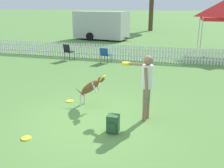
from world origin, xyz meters
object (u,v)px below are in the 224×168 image
(frisbee_near_dog, at_px, (70,101))
(equipment_trailer, at_px, (101,25))
(leaping_dog, at_px, (91,87))
(folding_chair_blue_left, at_px, (105,54))
(handler_person, at_px, (146,80))
(frisbee_near_handler, at_px, (26,138))
(folding_chair_center, at_px, (68,51))
(backpack_on_grass, at_px, (113,124))

(frisbee_near_dog, bearing_deg, equipment_trailer, 103.63)
(leaping_dog, height_order, equipment_trailer, equipment_trailer)
(folding_chair_blue_left, bearing_deg, handler_person, 129.14)
(handler_person, height_order, frisbee_near_handler, handler_person)
(leaping_dog, distance_m, frisbee_near_dog, 1.02)
(handler_person, xyz_separation_m, folding_chair_center, (-5.06, 6.20, -0.56))
(leaping_dog, distance_m, frisbee_near_handler, 2.38)
(frisbee_near_handler, height_order, frisbee_near_dog, same)
(folding_chair_blue_left, bearing_deg, backpack_on_grass, 121.70)
(leaping_dog, height_order, frisbee_near_handler, leaping_dog)
(equipment_trailer, bearing_deg, handler_person, -58.68)
(handler_person, bearing_deg, frisbee_near_handler, 139.69)
(equipment_trailer, bearing_deg, backpack_on_grass, -61.90)
(leaping_dog, relative_size, frisbee_near_dog, 4.85)
(frisbee_near_handler, relative_size, folding_chair_center, 0.26)
(leaping_dog, height_order, folding_chair_center, leaping_dog)
(leaping_dog, relative_size, folding_chair_blue_left, 1.40)
(frisbee_near_dog, distance_m, backpack_on_grass, 2.41)
(handler_person, distance_m, folding_chair_blue_left, 6.80)
(frisbee_near_dog, relative_size, backpack_on_grass, 0.52)
(frisbee_near_handler, bearing_deg, folding_chair_center, 108.16)
(equipment_trailer, bearing_deg, folding_chair_blue_left, -61.59)
(leaping_dog, bearing_deg, frisbee_near_dog, -90.75)
(handler_person, bearing_deg, backpack_on_grass, 160.50)
(handler_person, relative_size, folding_chair_blue_left, 2.18)
(frisbee_near_handler, bearing_deg, frisbee_near_dog, 89.88)
(frisbee_near_handler, xyz_separation_m, equipment_trailer, (-3.39, 16.36, 1.23))
(backpack_on_grass, relative_size, folding_chair_center, 0.50)
(frisbee_near_dog, bearing_deg, backpack_on_grass, -40.23)
(leaping_dog, xyz_separation_m, frisbee_near_dog, (-0.80, 0.21, -0.61))
(frisbee_near_handler, bearing_deg, equipment_trailer, 101.70)
(handler_person, distance_m, leaping_dog, 1.77)
(equipment_trailer, bearing_deg, folding_chair_center, -75.20)
(folding_chair_blue_left, height_order, folding_chair_center, folding_chair_center)
(leaping_dog, bearing_deg, folding_chair_blue_left, -153.17)
(frisbee_near_dog, relative_size, equipment_trailer, 0.04)
(frisbee_near_dog, bearing_deg, folding_chair_blue_left, 95.03)
(leaping_dog, distance_m, folding_chair_center, 6.73)
(leaping_dog, height_order, backpack_on_grass, leaping_dog)
(folding_chair_blue_left, bearing_deg, leaping_dog, 116.15)
(frisbee_near_handler, xyz_separation_m, folding_chair_center, (-2.61, 7.96, 0.52))
(frisbee_near_handler, height_order, folding_chair_center, folding_chair_center)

